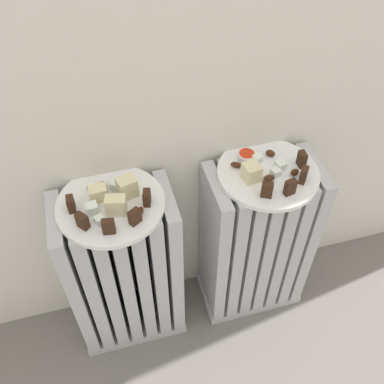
% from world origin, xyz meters
% --- Properties ---
extents(radiator_left, '(0.31, 0.18, 0.56)m').
position_xyz_m(radiator_left, '(-0.20, 0.28, 0.28)').
color(radiator_left, '#B2B2B7').
rests_on(radiator_left, ground_plane).
extents(radiator_right, '(0.31, 0.18, 0.56)m').
position_xyz_m(radiator_right, '(0.20, 0.28, 0.28)').
color(radiator_right, '#B2B2B7').
rests_on(radiator_right, ground_plane).
extents(plate_left, '(0.25, 0.25, 0.01)m').
position_xyz_m(plate_left, '(-0.20, 0.28, 0.57)').
color(plate_left, white).
rests_on(plate_left, radiator_left).
extents(plate_right, '(0.25, 0.25, 0.01)m').
position_xyz_m(plate_right, '(0.20, 0.28, 0.57)').
color(plate_right, white).
rests_on(plate_right, radiator_right).
extents(dark_cake_slice_left_0, '(0.02, 0.03, 0.04)m').
position_xyz_m(dark_cake_slice_left_0, '(-0.28, 0.28, 0.59)').
color(dark_cake_slice_left_0, '#382114').
rests_on(dark_cake_slice_left_0, plate_left).
extents(dark_cake_slice_left_1, '(0.03, 0.03, 0.04)m').
position_xyz_m(dark_cake_slice_left_1, '(-0.26, 0.22, 0.59)').
color(dark_cake_slice_left_1, '#382114').
rests_on(dark_cake_slice_left_1, plate_left).
extents(dark_cake_slice_left_2, '(0.03, 0.02, 0.04)m').
position_xyz_m(dark_cake_slice_left_2, '(-0.21, 0.19, 0.59)').
color(dark_cake_slice_left_2, '#382114').
rests_on(dark_cake_slice_left_2, plate_left).
extents(dark_cake_slice_left_3, '(0.03, 0.03, 0.04)m').
position_xyz_m(dark_cake_slice_left_3, '(-0.15, 0.21, 0.59)').
color(dark_cake_slice_left_3, '#382114').
rests_on(dark_cake_slice_left_3, plate_left).
extents(dark_cake_slice_left_4, '(0.02, 0.03, 0.04)m').
position_xyz_m(dark_cake_slice_left_4, '(-0.11, 0.25, 0.59)').
color(dark_cake_slice_left_4, '#382114').
rests_on(dark_cake_slice_left_4, plate_left).
extents(marble_cake_slice_left_0, '(0.04, 0.03, 0.04)m').
position_xyz_m(marble_cake_slice_left_0, '(-0.22, 0.30, 0.59)').
color(marble_cake_slice_left_0, beige).
rests_on(marble_cake_slice_left_0, plate_left).
extents(marble_cake_slice_left_1, '(0.05, 0.05, 0.05)m').
position_xyz_m(marble_cake_slice_left_1, '(-0.15, 0.29, 0.60)').
color(marble_cake_slice_left_1, beige).
rests_on(marble_cake_slice_left_1, plate_left).
extents(marble_cake_slice_left_2, '(0.05, 0.04, 0.05)m').
position_xyz_m(marble_cake_slice_left_2, '(-0.18, 0.25, 0.60)').
color(marble_cake_slice_left_2, beige).
rests_on(marble_cake_slice_left_2, plate_left).
extents(turkish_delight_left_0, '(0.03, 0.03, 0.03)m').
position_xyz_m(turkish_delight_left_0, '(-0.24, 0.26, 0.59)').
color(turkish_delight_left_0, white).
rests_on(turkish_delight_left_0, plate_left).
extents(turkish_delight_left_1, '(0.03, 0.03, 0.02)m').
position_xyz_m(turkish_delight_left_1, '(-0.18, 0.32, 0.58)').
color(turkish_delight_left_1, white).
rests_on(turkish_delight_left_1, plate_left).
extents(turkish_delight_left_2, '(0.03, 0.03, 0.02)m').
position_xyz_m(turkish_delight_left_2, '(-0.23, 0.23, 0.58)').
color(turkish_delight_left_2, white).
rests_on(turkish_delight_left_2, plate_left).
extents(turkish_delight_left_3, '(0.03, 0.03, 0.02)m').
position_xyz_m(turkish_delight_left_3, '(-0.23, 0.33, 0.58)').
color(turkish_delight_left_3, white).
rests_on(turkish_delight_left_3, plate_left).
extents(medjool_date_left_0, '(0.02, 0.03, 0.02)m').
position_xyz_m(medjool_date_left_0, '(-0.14, 0.23, 0.58)').
color(medjool_date_left_0, '#3D1E0F').
rests_on(medjool_date_left_0, plate_left).
extents(medjool_date_left_1, '(0.03, 0.03, 0.02)m').
position_xyz_m(medjool_date_left_1, '(-0.16, 0.34, 0.58)').
color(medjool_date_left_1, '#3D1E0F').
rests_on(medjool_date_left_1, plate_left).
extents(medjool_date_left_2, '(0.02, 0.03, 0.02)m').
position_xyz_m(medjool_date_left_2, '(-0.20, 0.33, 0.58)').
color(medjool_date_left_2, '#3D1E0F').
rests_on(medjool_date_left_2, plate_left).
extents(medjool_date_left_3, '(0.02, 0.03, 0.02)m').
position_xyz_m(medjool_date_left_3, '(-0.27, 0.26, 0.58)').
color(medjool_date_left_3, '#3D1E0F').
rests_on(medjool_date_left_3, plate_left).
extents(dark_cake_slice_right_0, '(0.03, 0.03, 0.04)m').
position_xyz_m(dark_cake_slice_right_0, '(0.16, 0.20, 0.59)').
color(dark_cake_slice_right_0, '#382114').
rests_on(dark_cake_slice_right_0, plate_right).
extents(dark_cake_slice_right_1, '(0.03, 0.02, 0.04)m').
position_xyz_m(dark_cake_slice_right_1, '(0.21, 0.20, 0.59)').
color(dark_cake_slice_right_1, '#382114').
rests_on(dark_cake_slice_right_1, plate_right).
extents(dark_cake_slice_right_2, '(0.03, 0.03, 0.04)m').
position_xyz_m(dark_cake_slice_right_2, '(0.26, 0.23, 0.59)').
color(dark_cake_slice_right_2, '#382114').
rests_on(dark_cake_slice_right_2, plate_right).
extents(dark_cake_slice_right_3, '(0.02, 0.03, 0.04)m').
position_xyz_m(dark_cake_slice_right_3, '(0.28, 0.28, 0.59)').
color(dark_cake_slice_right_3, '#382114').
rests_on(dark_cake_slice_right_3, plate_right).
extents(marble_cake_slice_right_0, '(0.04, 0.04, 0.04)m').
position_xyz_m(marble_cake_slice_right_0, '(0.14, 0.27, 0.59)').
color(marble_cake_slice_right_0, beige).
rests_on(marble_cake_slice_right_0, plate_right).
extents(turkish_delight_right_0, '(0.03, 0.03, 0.02)m').
position_xyz_m(turkish_delight_right_0, '(0.23, 0.28, 0.58)').
color(turkish_delight_right_0, white).
rests_on(turkish_delight_right_0, plate_right).
extents(turkish_delight_right_1, '(0.03, 0.03, 0.02)m').
position_xyz_m(turkish_delight_right_1, '(0.21, 0.26, 0.58)').
color(turkish_delight_right_1, white).
rests_on(turkish_delight_right_1, plate_right).
extents(turkish_delight_right_2, '(0.03, 0.03, 0.02)m').
position_xyz_m(turkish_delight_right_2, '(0.18, 0.32, 0.58)').
color(turkish_delight_right_2, white).
rests_on(turkish_delight_right_2, plate_right).
extents(medjool_date_right_0, '(0.03, 0.03, 0.01)m').
position_xyz_m(medjool_date_right_0, '(0.12, 0.32, 0.58)').
color(medjool_date_right_0, '#3D1E0F').
rests_on(medjool_date_right_0, plate_right).
extents(medjool_date_right_1, '(0.03, 0.02, 0.02)m').
position_xyz_m(medjool_date_right_1, '(0.25, 0.25, 0.58)').
color(medjool_date_right_1, '#3D1E0F').
rests_on(medjool_date_right_1, plate_right).
extents(medjool_date_right_2, '(0.03, 0.02, 0.02)m').
position_xyz_m(medjool_date_right_2, '(0.18, 0.25, 0.58)').
color(medjool_date_right_2, '#3D1E0F').
rests_on(medjool_date_right_2, plate_right).
extents(medjool_date_right_3, '(0.03, 0.03, 0.02)m').
position_xyz_m(medjool_date_right_3, '(0.22, 0.33, 0.58)').
color(medjool_date_right_3, '#3D1E0F').
rests_on(medjool_date_right_3, plate_right).
extents(jam_bowl_right, '(0.05, 0.05, 0.02)m').
position_xyz_m(jam_bowl_right, '(0.16, 0.34, 0.58)').
color(jam_bowl_right, white).
rests_on(jam_bowl_right, plate_right).
extents(fork, '(0.05, 0.10, 0.00)m').
position_xyz_m(fork, '(-0.19, 0.27, 0.57)').
color(fork, silver).
rests_on(fork, plate_left).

